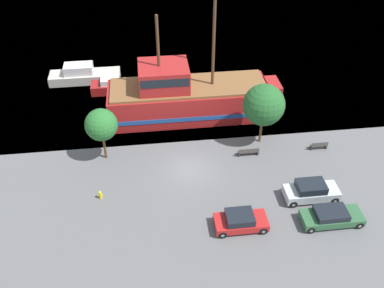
{
  "coord_description": "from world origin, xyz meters",
  "views": [
    {
      "loc": [
        -3.2,
        -27.91,
        24.7
      ],
      "look_at": [
        0.43,
        2.0,
        1.2
      ],
      "focal_mm": 40.0,
      "sensor_mm": 36.0,
      "label": 1
    }
  ],
  "objects_px": {
    "parked_car_curb_mid": "(240,221)",
    "fire_hydrant": "(100,195)",
    "bench_promenade_east": "(319,145)",
    "bench_promenade_west": "(248,152)",
    "pirate_ship": "(187,97)",
    "parked_car_curb_front": "(311,191)",
    "parked_car_curb_rear": "(331,216)",
    "moored_boat_dockside": "(114,86)",
    "moored_boat_outer": "(84,75)"
  },
  "relations": [
    {
      "from": "parked_car_curb_mid",
      "to": "fire_hydrant",
      "type": "bearing_deg",
      "value": 157.59
    },
    {
      "from": "bench_promenade_east",
      "to": "bench_promenade_west",
      "type": "distance_m",
      "value": 6.66
    },
    {
      "from": "pirate_ship",
      "to": "parked_car_curb_front",
      "type": "distance_m",
      "value": 15.78
    },
    {
      "from": "parked_car_curb_rear",
      "to": "bench_promenade_east",
      "type": "xyz_separation_m",
      "value": [
        2.26,
        8.71,
        -0.21
      ]
    },
    {
      "from": "pirate_ship",
      "to": "parked_car_curb_rear",
      "type": "xyz_separation_m",
      "value": [
        9.19,
        -15.88,
        -1.51
      ]
    },
    {
      "from": "parked_car_curb_front",
      "to": "bench_promenade_west",
      "type": "bearing_deg",
      "value": 122.14
    },
    {
      "from": "moored_boat_dockside",
      "to": "parked_car_curb_mid",
      "type": "height_order",
      "value": "moored_boat_dockside"
    },
    {
      "from": "fire_hydrant",
      "to": "bench_promenade_east",
      "type": "relative_size",
      "value": 0.5
    },
    {
      "from": "pirate_ship",
      "to": "moored_boat_dockside",
      "type": "relative_size",
      "value": 3.41
    },
    {
      "from": "parked_car_curb_rear",
      "to": "fire_hydrant",
      "type": "height_order",
      "value": "parked_car_curb_rear"
    },
    {
      "from": "moored_boat_dockside",
      "to": "parked_car_curb_rear",
      "type": "distance_m",
      "value": 27.22
    },
    {
      "from": "pirate_ship",
      "to": "parked_car_curb_rear",
      "type": "bearing_deg",
      "value": -59.94
    },
    {
      "from": "moored_boat_outer",
      "to": "parked_car_curb_mid",
      "type": "height_order",
      "value": "moored_boat_outer"
    },
    {
      "from": "fire_hydrant",
      "to": "moored_boat_outer",
      "type": "bearing_deg",
      "value": 98.06
    },
    {
      "from": "moored_boat_outer",
      "to": "bench_promenade_west",
      "type": "xyz_separation_m",
      "value": [
        15.79,
        -15.63,
        -0.34
      ]
    },
    {
      "from": "parked_car_curb_mid",
      "to": "parked_car_curb_rear",
      "type": "relative_size",
      "value": 0.85
    },
    {
      "from": "moored_boat_outer",
      "to": "parked_car_curb_front",
      "type": "distance_m",
      "value": 29.07
    },
    {
      "from": "parked_car_curb_mid",
      "to": "pirate_ship",
      "type": "bearing_deg",
      "value": 98.38
    },
    {
      "from": "parked_car_curb_front",
      "to": "pirate_ship",
      "type": "bearing_deg",
      "value": 122.8
    },
    {
      "from": "moored_boat_dockside",
      "to": "parked_car_curb_rear",
      "type": "relative_size",
      "value": 1.09
    },
    {
      "from": "parked_car_curb_front",
      "to": "bench_promenade_east",
      "type": "distance_m",
      "value": 6.73
    },
    {
      "from": "pirate_ship",
      "to": "moored_boat_dockside",
      "type": "bearing_deg",
      "value": 143.31
    },
    {
      "from": "moored_boat_outer",
      "to": "fire_hydrant",
      "type": "xyz_separation_m",
      "value": [
        2.76,
        -19.52,
        -0.37
      ]
    },
    {
      "from": "parked_car_curb_front",
      "to": "fire_hydrant",
      "type": "xyz_separation_m",
      "value": [
        -16.75,
        2.03,
        -0.37
      ]
    },
    {
      "from": "moored_boat_outer",
      "to": "bench_promenade_east",
      "type": "height_order",
      "value": "moored_boat_outer"
    },
    {
      "from": "moored_boat_dockside",
      "to": "bench_promenade_west",
      "type": "distance_m",
      "value": 17.84
    },
    {
      "from": "parked_car_curb_rear",
      "to": "bench_promenade_west",
      "type": "distance_m",
      "value": 9.65
    },
    {
      "from": "moored_boat_dockside",
      "to": "parked_car_curb_mid",
      "type": "xyz_separation_m",
      "value": [
        9.81,
        -21.14,
        0.02
      ]
    },
    {
      "from": "fire_hydrant",
      "to": "pirate_ship",
      "type": "bearing_deg",
      "value": 53.65
    },
    {
      "from": "pirate_ship",
      "to": "bench_promenade_west",
      "type": "distance_m",
      "value": 8.9
    },
    {
      "from": "moored_boat_outer",
      "to": "parked_car_curb_rear",
      "type": "xyz_separation_m",
      "value": [
        20.19,
        -24.21,
        -0.14
      ]
    },
    {
      "from": "parked_car_curb_mid",
      "to": "bench_promenade_east",
      "type": "distance_m",
      "value": 12.41
    },
    {
      "from": "pirate_ship",
      "to": "bench_promenade_west",
      "type": "relative_size",
      "value": 9.22
    },
    {
      "from": "parked_car_curb_front",
      "to": "parked_car_curb_mid",
      "type": "xyz_separation_m",
      "value": [
        -6.23,
        -2.31,
        -0.1
      ]
    },
    {
      "from": "parked_car_curb_mid",
      "to": "bench_promenade_west",
      "type": "distance_m",
      "value": 8.61
    },
    {
      "from": "parked_car_curb_rear",
      "to": "bench_promenade_west",
      "type": "xyz_separation_m",
      "value": [
        -4.4,
        8.59,
        -0.19
      ]
    },
    {
      "from": "moored_boat_dockside",
      "to": "moored_boat_outer",
      "type": "height_order",
      "value": "moored_boat_outer"
    },
    {
      "from": "parked_car_curb_rear",
      "to": "parked_car_curb_mid",
      "type": "bearing_deg",
      "value": 177.08
    },
    {
      "from": "fire_hydrant",
      "to": "bench_promenade_east",
      "type": "bearing_deg",
      "value": 11.54
    },
    {
      "from": "moored_boat_outer",
      "to": "bench_promenade_west",
      "type": "bearing_deg",
      "value": -44.69
    },
    {
      "from": "parked_car_curb_mid",
      "to": "bench_promenade_west",
      "type": "relative_size",
      "value": 2.11
    },
    {
      "from": "moored_boat_outer",
      "to": "parked_car_curb_front",
      "type": "relative_size",
      "value": 1.85
    },
    {
      "from": "fire_hydrant",
      "to": "bench_promenade_west",
      "type": "relative_size",
      "value": 0.41
    },
    {
      "from": "parked_car_curb_mid",
      "to": "bench_promenade_west",
      "type": "height_order",
      "value": "parked_car_curb_mid"
    },
    {
      "from": "bench_promenade_east",
      "to": "bench_promenade_west",
      "type": "xyz_separation_m",
      "value": [
        -6.66,
        -0.12,
        0.01
      ]
    },
    {
      "from": "moored_boat_dockside",
      "to": "moored_boat_outer",
      "type": "bearing_deg",
      "value": 141.9
    },
    {
      "from": "moored_boat_outer",
      "to": "bench_promenade_east",
      "type": "distance_m",
      "value": 27.28
    },
    {
      "from": "fire_hydrant",
      "to": "bench_promenade_west",
      "type": "height_order",
      "value": "bench_promenade_west"
    },
    {
      "from": "moored_boat_dockside",
      "to": "bench_promenade_west",
      "type": "xyz_separation_m",
      "value": [
        12.32,
        -12.9,
        -0.21
      ]
    },
    {
      "from": "moored_boat_dockside",
      "to": "parked_car_curb_rear",
      "type": "bearing_deg",
      "value": -52.12
    }
  ]
}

